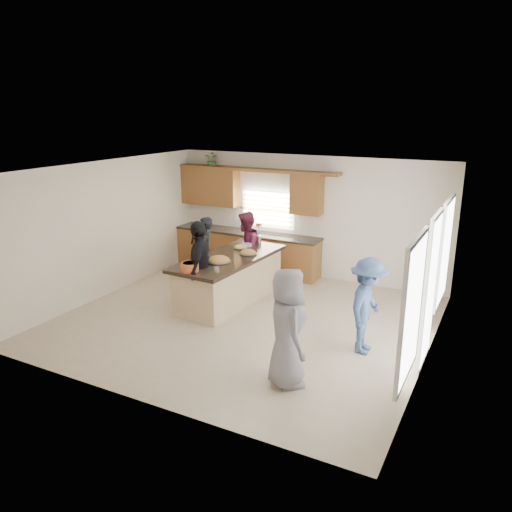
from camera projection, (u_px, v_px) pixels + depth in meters
The scene contains 18 objects.
floor at pixel (245, 320), 9.31m from camera, with size 6.50×6.50×0.00m, color #C7AE94.
room_shell at pixel (244, 221), 8.77m from camera, with size 6.52×6.02×2.81m.
back_cabinetry at pixel (246, 233), 12.02m from camera, with size 4.08×0.66×2.46m.
right_wall_glazing at pixel (430, 281), 7.39m from camera, with size 0.06×4.00×2.25m.
island at pixel (230, 280), 10.12m from camera, with size 1.31×2.77×0.95m.
platter_front at pixel (219, 261), 9.60m from camera, with size 0.48×0.48×0.19m.
platter_mid at pixel (248, 253), 10.11m from camera, with size 0.37×0.37×0.15m.
platter_back at pixel (241, 247), 10.52m from camera, with size 0.32×0.32×0.13m.
salad_bowl at pixel (190, 267), 9.05m from camera, with size 0.33×0.33×0.16m.
clear_cup at pixel (217, 270), 8.99m from camera, with size 0.09×0.09×0.10m, color white.
plate_stack at pixel (247, 245), 10.74m from camera, with size 0.23×0.23×0.05m, color #C29CE4.
flower_vase at pixel (259, 232), 10.97m from camera, with size 0.14×0.14×0.43m.
potted_plant at pixel (213, 160), 12.03m from camera, with size 0.36×0.31×0.40m, color #3B7A31.
woman_left_back at pixel (205, 252), 10.86m from camera, with size 0.57×0.37×1.56m, color black.
woman_left_mid at pixel (246, 248), 11.04m from camera, with size 0.80×0.62×1.64m, color maroon.
woman_left_front at pixel (200, 268), 9.38m from camera, with size 1.07×0.44×1.82m, color black.
woman_right_back at pixel (367, 306), 7.90m from camera, with size 1.02×0.59×1.58m, color #344D72.
woman_right_front at pixel (287, 328), 6.94m from camera, with size 0.85×0.55×1.73m, color slate.
Camera 1 is at (4.14, -7.52, 3.80)m, focal length 35.00 mm.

